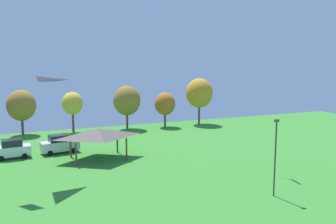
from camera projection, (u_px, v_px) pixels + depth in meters
kite_flying_6 at (36, 88)px, 33.33m from camera, size 3.74×3.76×0.42m
parked_car_third_from_left at (12, 149)px, 41.32m from camera, size 4.13×2.22×2.25m
parked_car_rightmost_in_row at (60, 144)px, 43.84m from camera, size 4.72×2.46×2.27m
park_pavilion at (98, 133)px, 40.87m from camera, size 7.30×5.05×3.60m
light_post_0 at (275, 153)px, 29.32m from camera, size 0.36×0.20×6.52m
treeline_tree_2 at (21, 105)px, 54.31m from camera, size 4.33×4.33×6.96m
treeline_tree_3 at (72, 104)px, 56.28m from camera, size 3.29×3.29×6.46m
treeline_tree_4 at (127, 101)px, 59.03m from camera, size 4.53×4.53×7.29m
treeline_tree_5 at (165, 104)px, 61.18m from camera, size 3.56×3.56×5.96m
treeline_tree_6 at (199, 93)px, 63.71m from camera, size 4.83×4.83×8.29m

